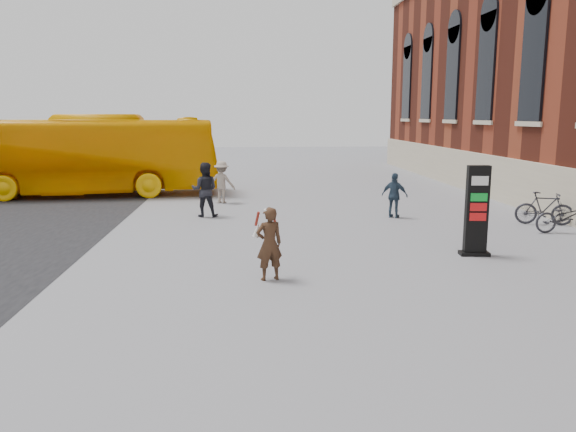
{
  "coord_description": "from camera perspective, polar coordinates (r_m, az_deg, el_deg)",
  "views": [
    {
      "loc": [
        -0.91,
        -12.06,
        3.47
      ],
      "look_at": [
        0.04,
        0.49,
        1.2
      ],
      "focal_mm": 35.0,
      "sensor_mm": 36.0,
      "label": 1
    }
  ],
  "objects": [
    {
      "name": "info_pylon",
      "position": [
        14.66,
        18.61,
        0.49
      ],
      "size": [
        0.76,
        0.43,
        2.26
      ],
      "rotation": [
        0.0,
        0.0,
        -0.1
      ],
      "color": "black",
      "rests_on": "ground"
    },
    {
      "name": "ground",
      "position": [
        12.58,
        -0.02,
        -5.79
      ],
      "size": [
        100.0,
        100.0,
        0.0
      ],
      "primitive_type": "plane",
      "color": "#9E9EA3"
    },
    {
      "name": "bike_6",
      "position": [
        18.63,
        26.42,
        -0.06
      ],
      "size": [
        1.88,
        0.68,
        0.98
      ],
      "primitive_type": "imported",
      "rotation": [
        0.0,
        0.0,
        1.56
      ],
      "color": "#292930",
      "rests_on": "ground"
    },
    {
      "name": "woman",
      "position": [
        11.88,
        -1.94,
        -2.74
      ],
      "size": [
        0.7,
        0.67,
        1.58
      ],
      "rotation": [
        0.0,
        0.0,
        3.42
      ],
      "color": "#3C2218",
      "rests_on": "ground"
    },
    {
      "name": "pedestrian_c",
      "position": [
        19.48,
        10.78,
        2.07
      ],
      "size": [
        0.96,
        0.79,
        1.54
      ],
      "primitive_type": "imported",
      "rotation": [
        0.0,
        0.0,
        2.59
      ],
      "color": "#2D4053",
      "rests_on": "ground"
    },
    {
      "name": "bike_7",
      "position": [
        19.69,
        24.6,
        0.7
      ],
      "size": [
        1.83,
        1.04,
        1.06
      ],
      "primitive_type": "imported",
      "rotation": [
        0.0,
        0.0,
        1.24
      ],
      "color": "#292930",
      "rests_on": "ground"
    },
    {
      "name": "bus",
      "position": [
        26.11,
        -21.13,
        5.77
      ],
      "size": [
        12.79,
        3.96,
        3.51
      ],
      "primitive_type": "imported",
      "rotation": [
        0.0,
        0.0,
        1.65
      ],
      "color": "#F6AB01",
      "rests_on": "road"
    },
    {
      "name": "pedestrian_b",
      "position": [
        22.53,
        -6.74,
        3.44
      ],
      "size": [
        1.23,
        0.95,
        1.68
      ],
      "primitive_type": "imported",
      "rotation": [
        0.0,
        0.0,
        2.8
      ],
      "color": "gray",
      "rests_on": "ground"
    },
    {
      "name": "pedestrian_a",
      "position": [
        19.53,
        -8.47,
        2.66
      ],
      "size": [
        0.96,
        0.77,
        1.88
      ],
      "primitive_type": "imported",
      "rotation": [
        0.0,
        0.0,
        3.07
      ],
      "color": "black",
      "rests_on": "ground"
    }
  ]
}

